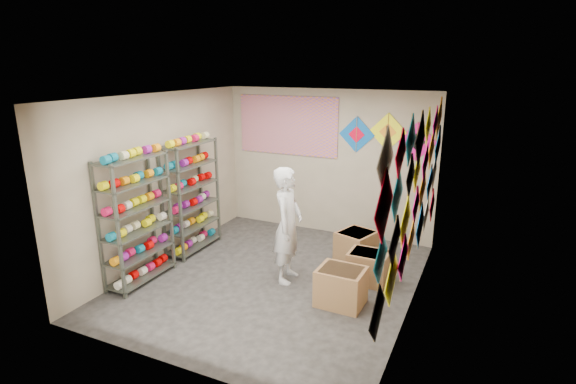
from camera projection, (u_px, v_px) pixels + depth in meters
The scene contains 12 objects.
ground at pixel (274, 279), 6.76m from camera, with size 4.50×4.50×0.00m, color black.
room_walls at pixel (273, 173), 6.31m from camera, with size 4.50×4.50×4.50m.
shelf_rack_front at pixel (137, 220), 6.48m from camera, with size 0.40×1.10×1.90m, color #4C5147.
shelf_rack_back at pixel (191, 197), 7.61m from camera, with size 0.40×1.10×1.90m, color #4C5147.
string_spools at pixel (166, 202), 7.02m from camera, with size 0.12×2.36×0.12m.
kite_wall_display at pixel (417, 189), 5.56m from camera, with size 0.06×4.37×2.04m.
back_wall_kites at pixel (387, 136), 7.75m from camera, with size 1.72×0.02×0.80m.
poster at pixel (288, 126), 8.48m from camera, with size 2.00×0.01×1.10m, color purple.
shopkeeper at pixel (288, 225), 6.53m from camera, with size 0.48×0.67×1.73m, color silver.
carton_a at pixel (341, 287), 6.00m from camera, with size 0.61×0.51×0.51m, color olive.
carton_b at pixel (368, 267), 6.63m from camera, with size 0.57×0.47×0.47m, color olive.
carton_c at pixel (356, 246), 7.34m from camera, with size 0.52×0.57×0.50m, color olive.
Camera 1 is at (2.77, -5.48, 3.12)m, focal length 28.00 mm.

